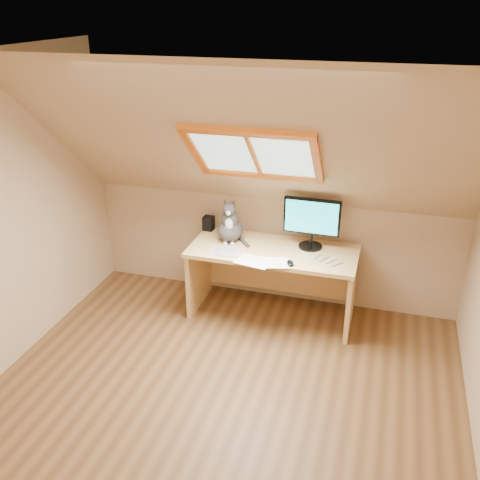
% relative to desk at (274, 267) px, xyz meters
% --- Properties ---
extents(ground, '(3.50, 3.50, 0.00)m').
position_rel_desk_xyz_m(ground, '(-0.09, -1.45, -0.46)').
color(ground, brown).
rests_on(ground, ground).
extents(room_shell, '(3.52, 3.52, 2.41)m').
position_rel_desk_xyz_m(room_shell, '(-0.09, -1.54, 0.97)').
color(room_shell, tan).
rests_on(room_shell, ground).
extents(desk, '(1.49, 0.65, 0.68)m').
position_rel_desk_xyz_m(desk, '(0.00, 0.00, 0.00)').
color(desk, '#DEB069').
rests_on(desk, ground).
extents(monitor, '(0.50, 0.21, 0.46)m').
position_rel_desk_xyz_m(monitor, '(0.31, 0.06, 0.48)').
color(monitor, black).
rests_on(monitor, desk).
extents(cat, '(0.27, 0.31, 0.42)m').
position_rel_desk_xyz_m(cat, '(-0.42, 0.00, 0.36)').
color(cat, '#403C39').
rests_on(cat, desk).
extents(desk_speaker, '(0.10, 0.10, 0.14)m').
position_rel_desk_xyz_m(desk_speaker, '(-0.69, 0.18, 0.28)').
color(desk_speaker, black).
rests_on(desk_speaker, desk).
extents(graphics_tablet, '(0.28, 0.21, 0.01)m').
position_rel_desk_xyz_m(graphics_tablet, '(-0.39, -0.24, 0.22)').
color(graphics_tablet, '#B2B2B7').
rests_on(graphics_tablet, desk).
extents(mouse, '(0.09, 0.11, 0.03)m').
position_rel_desk_xyz_m(mouse, '(0.20, -0.32, 0.23)').
color(mouse, black).
rests_on(mouse, desk).
extents(papers, '(0.33, 0.27, 0.00)m').
position_rel_desk_xyz_m(papers, '(-0.04, -0.33, 0.22)').
color(papers, white).
rests_on(papers, desk).
extents(cables, '(0.51, 0.26, 0.01)m').
position_rel_desk_xyz_m(cables, '(0.40, -0.18, 0.22)').
color(cables, silver).
rests_on(cables, desk).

